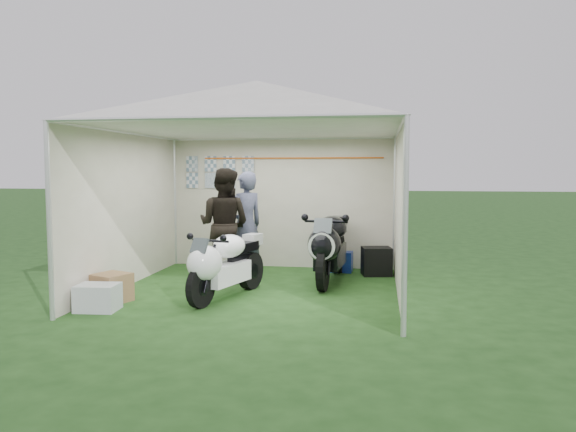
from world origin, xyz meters
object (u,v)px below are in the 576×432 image
Objects in this scene: motorcycle_white at (224,263)px; person_blue_jacket at (246,224)px; crate_1 at (111,288)px; crate_0 at (98,297)px; canopy_tent at (257,111)px; person_dark_jacket at (224,225)px; paddock_stand at (339,262)px; motorcycle_black at (330,245)px; equipment_box at (376,261)px.

person_blue_jacket is at bearing 109.63° from motorcycle_white.
person_blue_jacket is at bearing 56.36° from crate_1.
crate_1 is (-0.05, 0.47, 0.02)m from crate_0.
canopy_tent is 1.90m from person_dark_jacket.
canopy_tent is at bearing -123.12° from paddock_stand.
crate_1 is at bearing 67.10° from person_dark_jacket.
crate_0 is (-1.03, -2.09, -0.72)m from person_dark_jacket.
motorcycle_white is 0.82× the size of motorcycle_black.
canopy_tent is 3.09m from paddock_stand.
canopy_tent is at bearing 42.12° from crate_0.
person_blue_jacket is at bearing -167.96° from equipment_box.
canopy_tent is 3.32m from crate_0.
paddock_stand is 0.26× the size of person_dark_jacket.
motorcycle_white is 1.65m from crate_0.
canopy_tent is 3.30× the size of person_blue_jacket.
canopy_tent is at bearing 31.43° from crate_1.
motorcycle_black is at bearing 39.11° from crate_0.
person_blue_jacket is 2.25m from equipment_box.
person_dark_jacket is at bearing 63.68° from crate_0.
motorcycle_black is 1.68m from person_dark_jacket.
canopy_tent is 2.31m from motorcycle_black.
motorcycle_black is 5.11× the size of crate_1.
equipment_box is (2.11, 0.45, -0.62)m from person_blue_jacket.
motorcycle_white reaches higher than crate_1.
canopy_tent is at bearing 150.76° from person_dark_jacket.
paddock_stand is at bearing 160.16° from equipment_box.
equipment_box is at bearing 62.37° from motorcycle_white.
motorcycle_black is 4.59× the size of equipment_box.
crate_0 is 1.18× the size of crate_1.
person_dark_jacket is at bearing 56.24° from crate_1.
person_dark_jacket is (-0.66, 0.56, -1.69)m from canopy_tent.
person_blue_jacket reaches higher than crate_1.
motorcycle_white is 1.51m from crate_1.
person_blue_jacket is 2.51m from crate_1.
equipment_box is at bearing 39.34° from canopy_tent.
crate_1 is (-2.74, -1.72, -0.40)m from motorcycle_black.
motorcycle_white is 1.03× the size of person_blue_jacket.
crate_0 is at bearing 74.55° from person_dark_jacket.
person_dark_jacket reaches higher than person_blue_jacket.
motorcycle_black reaches higher than crate_1.
equipment_box is at bearing 35.52° from crate_1.
motorcycle_black is (1.31, 1.34, 0.09)m from motorcycle_white.
canopy_tent reaches higher than person_blue_jacket.
person_dark_jacket is at bearing 121.81° from motorcycle_white.
person_blue_jacket is at bearing 113.49° from canopy_tent.
person_blue_jacket is at bearing 172.25° from motorcycle_black.
person_blue_jacket is at bearing -155.14° from paddock_stand.
canopy_tent is at bearing -142.69° from motorcycle_black.
motorcycle_white is 4.20× the size of crate_1.
equipment_box is at bearing 145.17° from person_blue_jacket.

